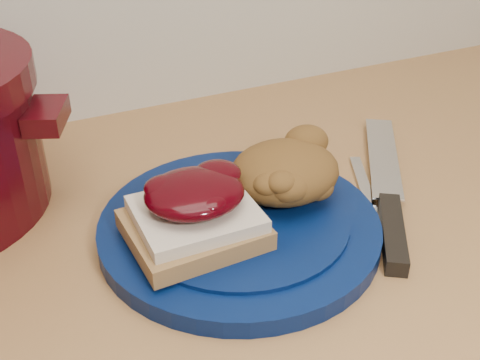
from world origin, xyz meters
name	(u,v)px	position (x,y,z in m)	size (l,w,h in m)	color
plate	(239,228)	(0.02, 1.48, 0.91)	(0.27, 0.27, 0.02)	#041542
sandwich	(194,212)	(-0.03, 1.47, 0.95)	(0.12, 0.11, 0.06)	olive
stuffing_mound	(285,172)	(0.08, 1.49, 0.95)	(0.11, 0.10, 0.06)	brown
chef_knife	(390,209)	(0.18, 1.44, 0.91)	(0.18, 0.27, 0.02)	black
butter_knife	(367,195)	(0.18, 1.48, 0.90)	(0.16, 0.01, 0.00)	silver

